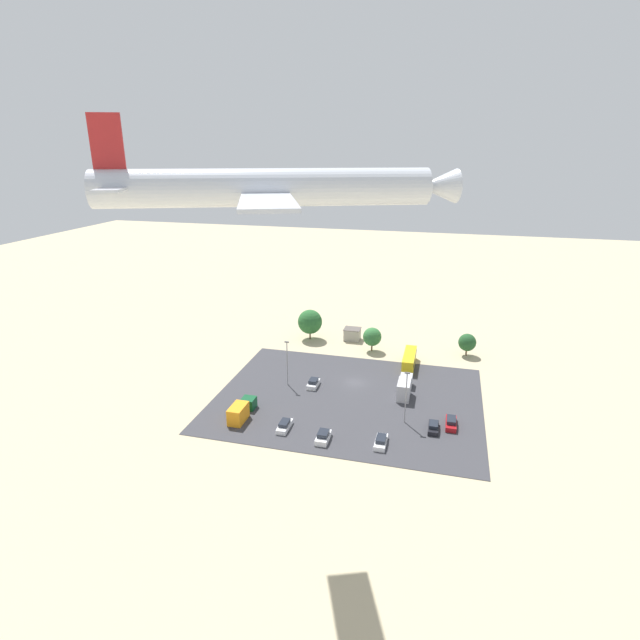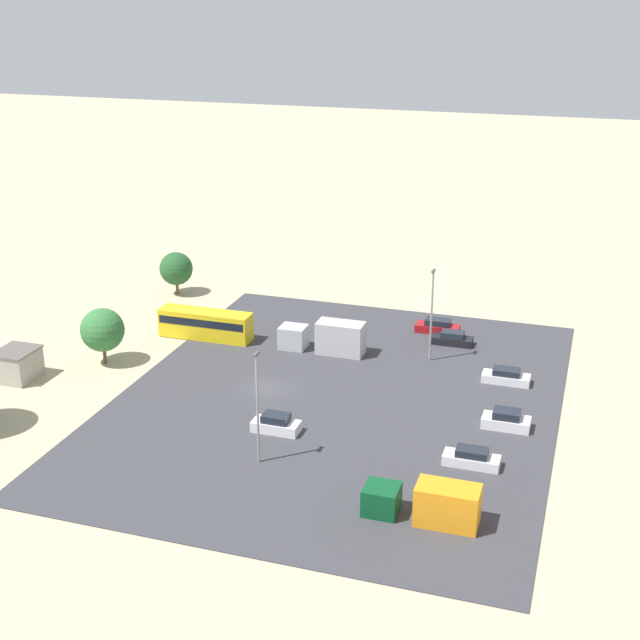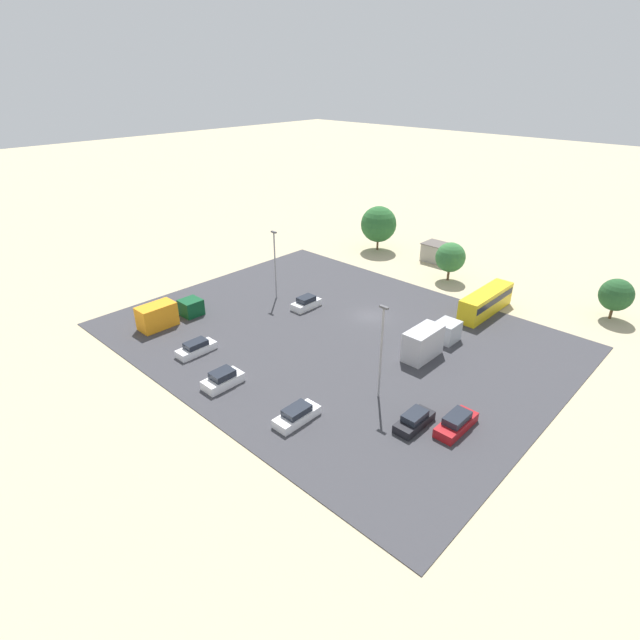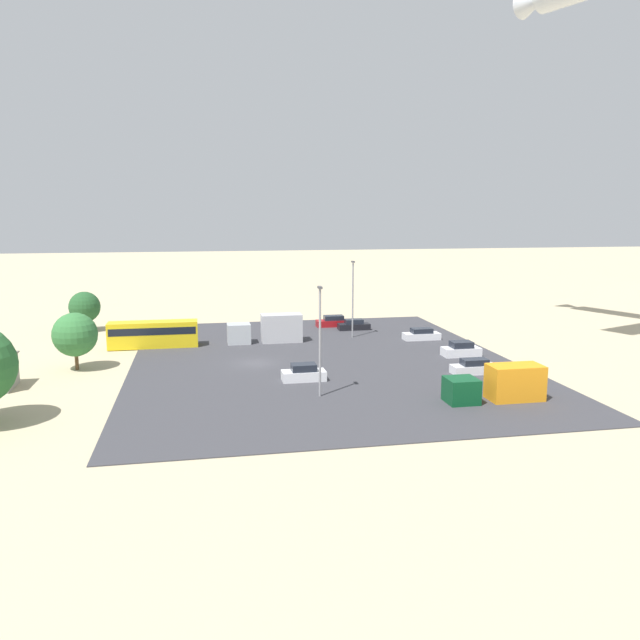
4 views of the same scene
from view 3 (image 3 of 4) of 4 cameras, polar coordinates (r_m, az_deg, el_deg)
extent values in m
plane|color=tan|center=(64.51, 5.77, 0.38)|extent=(400.00, 400.00, 0.00)
cube|color=#38383D|center=(59.63, 1.56, -1.78)|extent=(50.45, 39.59, 0.08)
cube|color=#9E998E|center=(85.18, 13.10, 7.52)|extent=(3.87, 3.38, 2.88)
cube|color=#59514C|center=(84.71, 13.20, 8.48)|extent=(4.11, 3.62, 0.12)
cube|color=gold|center=(67.93, 18.41, 1.96)|extent=(2.47, 10.22, 3.03)
cube|color=black|center=(67.71, 18.48, 2.38)|extent=(2.51, 9.81, 0.85)
cube|color=silver|center=(45.84, -2.65, -10.98)|extent=(1.81, 4.54, 0.82)
cube|color=#1E232D|center=(45.40, -2.67, -10.27)|extent=(1.52, 2.54, 0.60)
cube|color=black|center=(45.97, 10.71, -11.39)|extent=(1.74, 4.27, 0.81)
cube|color=#1E232D|center=(45.54, 10.79, -10.69)|extent=(1.46, 2.39, 0.60)
cube|color=maroon|center=(46.42, 15.28, -11.48)|extent=(1.82, 4.79, 0.88)
cube|color=#1E232D|center=(45.96, 15.40, -10.73)|extent=(1.53, 2.68, 0.65)
cube|color=silver|center=(51.27, -11.02, -6.87)|extent=(1.98, 4.10, 0.94)
cube|color=#1E232D|center=(50.83, -11.10, -6.10)|extent=(1.67, 2.30, 0.69)
cube|color=silver|center=(66.30, -1.58, 1.79)|extent=(1.87, 4.10, 0.92)
cube|color=#1E232D|center=(65.97, -1.59, 2.41)|extent=(1.57, 2.29, 0.67)
cube|color=silver|center=(57.48, -13.93, -3.29)|extent=(1.74, 4.50, 0.84)
cube|color=#1E232D|center=(57.13, -14.01, -2.67)|extent=(1.46, 2.52, 0.61)
cube|color=#0C4723|center=(66.27, -14.53, 1.42)|extent=(2.47, 2.54, 2.07)
cube|color=orange|center=(64.00, -18.13, 0.42)|extent=(2.47, 4.51, 2.96)
cube|color=#ADB2B7|center=(59.80, 14.31, -1.25)|extent=(2.39, 2.74, 2.38)
cube|color=#B2B2B7|center=(55.54, 11.67, -2.63)|extent=(2.39, 4.88, 3.40)
cylinder|color=brown|center=(77.66, 14.46, 5.12)|extent=(0.36, 0.36, 1.97)
sphere|color=#337038|center=(76.77, 14.68, 6.95)|extent=(4.41, 4.41, 4.41)
cylinder|color=brown|center=(89.13, 6.60, 8.70)|extent=(0.36, 0.36, 2.28)
sphere|color=#28602D|center=(88.14, 6.71, 10.82)|extent=(6.13, 6.13, 6.13)
cylinder|color=brown|center=(73.43, 30.33, 0.78)|extent=(0.36, 0.36, 1.76)
sphere|color=#235128|center=(72.56, 30.76, 2.49)|extent=(4.08, 4.08, 4.08)
cylinder|color=gray|center=(67.96, -5.15, 6.12)|extent=(0.20, 0.20, 9.21)
cube|color=#4C4C51|center=(66.43, -5.31, 9.98)|extent=(0.90, 0.28, 0.20)
cylinder|color=gray|center=(46.86, 6.98, -3.93)|extent=(0.20, 0.20, 9.37)
cube|color=#4C4C51|center=(44.59, 7.33, 1.45)|extent=(0.90, 0.28, 0.20)
camera|label=1|loc=(52.35, -120.47, 6.99)|focal=28.00mm
camera|label=2|loc=(107.94, -41.55, 24.83)|focal=50.00mm
camera|label=4|loc=(112.05, -19.94, 18.64)|focal=35.00mm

